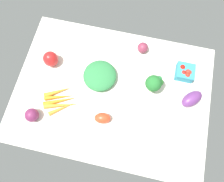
% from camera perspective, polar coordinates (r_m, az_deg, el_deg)
% --- Properties ---
extents(tablecloth, '(1.04, 0.76, 0.02)m').
position_cam_1_polar(tablecloth, '(1.22, -0.00, -0.46)').
color(tablecloth, silver).
rests_on(tablecloth, ground).
extents(red_onion_near_basket, '(0.06, 0.06, 0.06)m').
position_cam_1_polar(red_onion_near_basket, '(1.30, 7.78, 10.81)').
color(red_onion_near_basket, '#812E45').
rests_on(red_onion_near_basket, tablecloth).
extents(broccoli_head, '(0.09, 0.08, 0.13)m').
position_cam_1_polar(broccoli_head, '(1.16, 10.68, 1.94)').
color(broccoli_head, '#9ACC7C').
rests_on(broccoli_head, tablecloth).
extents(carrot_bunch, '(0.20, 0.18, 0.03)m').
position_cam_1_polar(carrot_bunch, '(1.21, -13.06, -2.25)').
color(carrot_bunch, orange).
rests_on(carrot_bunch, tablecloth).
extents(leafy_greens_clump, '(0.19, 0.20, 0.06)m').
position_cam_1_polar(leafy_greens_clump, '(1.21, -3.11, 3.90)').
color(leafy_greens_clump, '#2E7A41').
rests_on(leafy_greens_clump, tablecloth).
extents(berry_basket, '(0.09, 0.09, 0.06)m').
position_cam_1_polar(berry_basket, '(1.28, 18.00, 4.56)').
color(berry_basket, teal).
rests_on(berry_basket, tablecloth).
extents(eggplant, '(0.13, 0.13, 0.07)m').
position_cam_1_polar(eggplant, '(1.23, 19.54, -1.88)').
color(eggplant, '#643173').
rests_on(eggplant, tablecloth).
extents(bell_pepper_red, '(0.11, 0.11, 0.09)m').
position_cam_1_polar(bell_pepper_red, '(1.28, -15.29, 7.85)').
color(bell_pepper_red, red).
rests_on(bell_pepper_red, tablecloth).
extents(red_onion_center, '(0.07, 0.07, 0.07)m').
position_cam_1_polar(red_onion_center, '(1.21, -19.63, -5.77)').
color(red_onion_center, '#6F244D').
rests_on(red_onion_center, tablecloth).
extents(roma_tomato, '(0.09, 0.07, 0.06)m').
position_cam_1_polar(roma_tomato, '(1.14, -2.41, -6.88)').
color(roma_tomato, red).
rests_on(roma_tomato, tablecloth).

